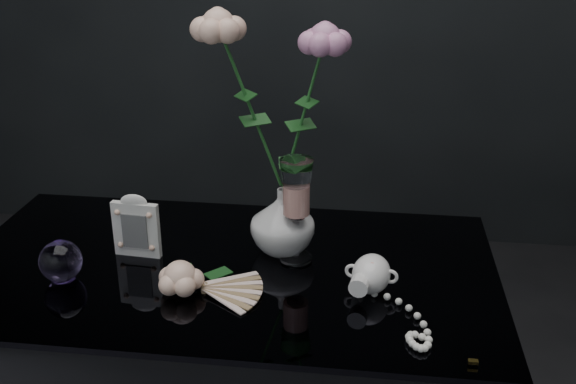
% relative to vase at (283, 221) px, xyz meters
% --- Properties ---
extents(vase, '(0.13, 0.13, 0.13)m').
position_rel_vase_xyz_m(vase, '(0.00, 0.00, 0.00)').
color(vase, silver).
rests_on(vase, table).
extents(wine_glass, '(0.07, 0.07, 0.21)m').
position_rel_vase_xyz_m(wine_glass, '(0.03, -0.03, 0.04)').
color(wine_glass, white).
rests_on(wine_glass, table).
extents(picture_frame, '(0.10, 0.08, 0.13)m').
position_rel_vase_xyz_m(picture_frame, '(-0.28, -0.06, -0.00)').
color(picture_frame, silver).
rests_on(picture_frame, table).
extents(paperweight, '(0.09, 0.09, 0.08)m').
position_rel_vase_xyz_m(paperweight, '(-0.39, -0.17, -0.03)').
color(paperweight, '#A582D3').
rests_on(paperweight, table).
extents(paper_fan, '(0.24, 0.21, 0.02)m').
position_rel_vase_xyz_m(paper_fan, '(-0.12, -0.18, -0.06)').
color(paper_fan, '#F8E2C6').
rests_on(paper_fan, table).
extents(loose_rose, '(0.19, 0.22, 0.06)m').
position_rel_vase_xyz_m(loose_rose, '(-0.16, -0.18, -0.04)').
color(loose_rose, '#FCBFA3').
rests_on(loose_rose, table).
extents(pearl_jar, '(0.28, 0.29, 0.07)m').
position_rel_vase_xyz_m(pearl_jar, '(0.18, -0.13, -0.03)').
color(pearl_jar, white).
rests_on(pearl_jar, table).
extents(roses, '(0.26, 0.13, 0.40)m').
position_rel_vase_xyz_m(roses, '(-0.02, -0.01, 0.26)').
color(roses, '#FFBDA1').
rests_on(roses, vase).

